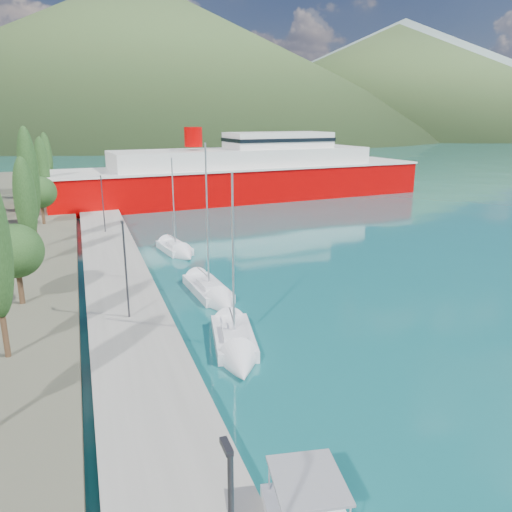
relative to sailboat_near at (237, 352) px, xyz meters
name	(u,v)px	position (x,y,z in m)	size (l,w,h in m)	color
ground	(123,167)	(3.79, 113.59, -0.30)	(1400.00, 1400.00, 0.00)	#145A5C
quay	(114,265)	(-5.21, 19.59, 0.10)	(5.00, 88.00, 0.80)	gray
hills_far	(198,62)	(142.38, 612.32, 77.09)	(1480.00, 900.00, 180.00)	gray
hills_near	(220,67)	(101.84, 366.09, 48.88)	(1010.00, 520.00, 115.00)	#3D552A
tree_row	(30,197)	(-11.76, 25.27, 5.59)	(3.66, 63.78, 11.42)	#47301E
lamp_posts	(124,262)	(-5.21, 7.07, 3.79)	(0.15, 48.49, 6.06)	#2D2D33
sailboat_near	(237,352)	(0.00, 0.00, 0.00)	(3.65, 7.91, 10.95)	silver
sailboat_mid	(216,297)	(1.19, 8.84, 0.00)	(2.79, 8.50, 12.03)	silver
sailboat_far	(180,252)	(1.20, 22.16, -0.01)	(3.29, 7.10, 10.04)	silver
ferry	(245,176)	(18.07, 53.09, 3.36)	(61.49, 18.40, 12.03)	#B50000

